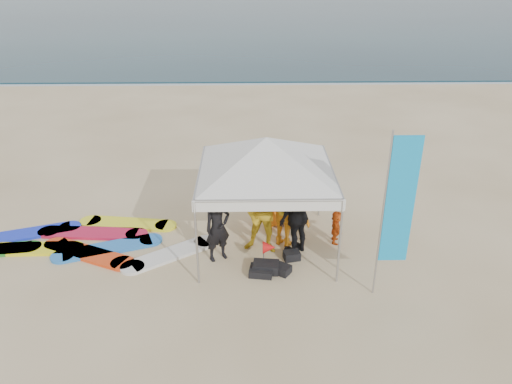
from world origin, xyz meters
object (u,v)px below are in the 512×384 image
Objects in this scene: marker_pennant at (269,247)px; surfboard_spread at (81,242)px; person_black_b at (298,215)px; feather_flag at (398,203)px; person_orange_b at (275,194)px; person_black_a at (218,227)px; person_orange_a at (285,209)px; person_seated at (336,227)px; person_yellow at (264,214)px; canopy_tent at (266,138)px.

surfboard_spread is at bearing 166.94° from marker_pennant.
person_black_b is at bearing 41.71° from marker_pennant.
person_orange_b is at bearing 126.53° from feather_flag.
person_black_a is at bearing -11.54° from surfboard_spread.
person_black_a is 1.83m from person_black_b.
feather_flag reaches higher than marker_pennant.
person_seated is at bearing -147.30° from person_orange_a.
person_black_a is 1.10m from person_yellow.
surfboard_spread is (-6.82, 2.01, -2.03)m from feather_flag.
person_seated is 0.14× the size of surfboard_spread.
person_orange_b is at bearing 74.48° from canopy_tent.
person_black_b is at bearing 7.56° from person_yellow.
feather_flag is 5.50× the size of marker_pennant.
person_orange_a is at bearing -7.07° from person_black_a.
surfboard_spread is (-5.13, 0.43, -0.92)m from person_black_b.
person_black_a is 2.54× the size of marker_pennant.
canopy_tent is at bearing -63.21° from person_black_b.
person_yellow is at bearing 97.60° from marker_pennant.
feather_flag is (2.45, -1.64, 1.10)m from person_yellow.
marker_pennant is at bearing 97.54° from person_orange_a.
surfboard_spread is at bearing 96.41° from person_seated.
canopy_tent is (1.09, 0.53, 1.90)m from person_black_a.
marker_pennant is at bearing 62.51° from person_orange_b.
person_seated is 0.24× the size of feather_flag.
feather_flag is at bearing 94.89° from person_black_b.
person_orange_b reaches higher than surfboard_spread.
person_seated is 1.92m from marker_pennant.
marker_pennant is (-2.36, 0.98, -1.57)m from feather_flag.
person_orange_a is 0.44m from person_black_b.
person_yellow reaches higher than person_black_b.
person_orange_a is 1.14m from marker_pennant.
canopy_tent is (-1.68, -0.11, 2.30)m from person_seated.
person_orange_a is at bearing 66.64° from marker_pennant.
person_black_a is 1.95× the size of person_seated.
feather_flag is at bearing -49.39° from person_black_a.
marker_pennant is at bearing 128.12° from person_seated.
canopy_tent is 6.47× the size of marker_pennant.
person_orange_b is (-0.44, 1.29, -0.11)m from person_black_b.
person_orange_b is at bearing 10.33° from surfboard_spread.
person_seated is at bearing 110.10° from feather_flag.
feather_flag is (2.13, -2.87, 1.22)m from person_orange_b.
person_black_a is at bearing 109.84° from person_seated.
person_seated is at bearing 160.48° from person_black_b.
person_yellow is 1.03× the size of person_orange_a.
person_yellow reaches higher than person_orange_a.
surfboard_spread is (-4.37, 0.37, -0.93)m from person_yellow.
person_orange_a is at bearing -95.70° from person_black_b.
person_orange_b is at bearing 87.15° from person_yellow.
person_seated reaches higher than marker_pennant.
person_orange_a reaches higher than surfboard_spread.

